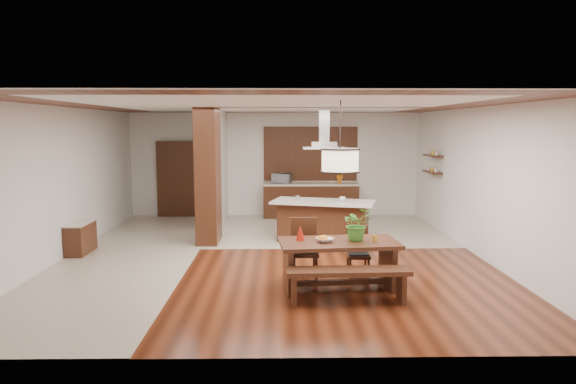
{
  "coord_description": "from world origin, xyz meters",
  "views": [
    {
      "loc": [
        0.13,
        -9.82,
        2.52
      ],
      "look_at": [
        0.3,
        0.0,
        1.25
      ],
      "focal_mm": 32.0,
      "sensor_mm": 36.0,
      "label": 1
    }
  ],
  "objects_px": {
    "pendant_lantern": "(340,144)",
    "dining_table": "(339,254)",
    "dining_chair_right": "(358,253)",
    "hallway_console": "(81,238)",
    "fruit_bowl": "(325,240)",
    "foliage_plant": "(357,224)",
    "dining_bench": "(348,286)",
    "kitchen_island": "(323,221)",
    "dining_chair_left": "(304,249)",
    "range_hood": "(324,128)",
    "island_cup": "(342,199)",
    "microwave": "(282,178)"
  },
  "relations": [
    {
      "from": "pendant_lantern",
      "to": "dining_table",
      "type": "bearing_deg",
      "value": 0.0
    },
    {
      "from": "dining_table",
      "to": "dining_chair_right",
      "type": "relative_size",
      "value": 2.24
    },
    {
      "from": "hallway_console",
      "to": "fruit_bowl",
      "type": "relative_size",
      "value": 3.45
    },
    {
      "from": "hallway_console",
      "to": "pendant_lantern",
      "type": "height_order",
      "value": "pendant_lantern"
    },
    {
      "from": "foliage_plant",
      "to": "fruit_bowl",
      "type": "height_order",
      "value": "foliage_plant"
    },
    {
      "from": "dining_bench",
      "to": "kitchen_island",
      "type": "distance_m",
      "value": 3.95
    },
    {
      "from": "dining_chair_left",
      "to": "range_hood",
      "type": "xyz_separation_m",
      "value": [
        0.55,
        2.79,
        1.96
      ]
    },
    {
      "from": "pendant_lantern",
      "to": "island_cup",
      "type": "relative_size",
      "value": 10.27
    },
    {
      "from": "dining_table",
      "to": "fruit_bowl",
      "type": "height_order",
      "value": "fruit_bowl"
    },
    {
      "from": "hallway_console",
      "to": "microwave",
      "type": "distance_m",
      "value": 5.73
    },
    {
      "from": "fruit_bowl",
      "to": "island_cup",
      "type": "bearing_deg",
      "value": 78.38
    },
    {
      "from": "dining_chair_left",
      "to": "microwave",
      "type": "distance_m",
      "value": 5.84
    },
    {
      "from": "kitchen_island",
      "to": "microwave",
      "type": "bearing_deg",
      "value": 122.12
    },
    {
      "from": "foliage_plant",
      "to": "microwave",
      "type": "xyz_separation_m",
      "value": [
        -1.13,
        6.25,
        0.07
      ]
    },
    {
      "from": "hallway_console",
      "to": "foliage_plant",
      "type": "xyz_separation_m",
      "value": [
        5.14,
        -2.24,
        0.7
      ]
    },
    {
      "from": "foliage_plant",
      "to": "fruit_bowl",
      "type": "relative_size",
      "value": 2.04
    },
    {
      "from": "dining_table",
      "to": "pendant_lantern",
      "type": "relative_size",
      "value": 1.45
    },
    {
      "from": "microwave",
      "to": "dining_chair_left",
      "type": "bearing_deg",
      "value": -66.92
    },
    {
      "from": "dining_bench",
      "to": "fruit_bowl",
      "type": "xyz_separation_m",
      "value": [
        -0.29,
        0.6,
        0.54
      ]
    },
    {
      "from": "dining_table",
      "to": "microwave",
      "type": "distance_m",
      "value": 6.39
    },
    {
      "from": "foliage_plant",
      "to": "island_cup",
      "type": "relative_size",
      "value": 4.07
    },
    {
      "from": "island_cup",
      "to": "microwave",
      "type": "relative_size",
      "value": 0.26
    },
    {
      "from": "dining_chair_left",
      "to": "dining_bench",
      "type": "bearing_deg",
      "value": -65.26
    },
    {
      "from": "pendant_lantern",
      "to": "foliage_plant",
      "type": "height_order",
      "value": "pendant_lantern"
    },
    {
      "from": "fruit_bowl",
      "to": "dining_table",
      "type": "bearing_deg",
      "value": 13.99
    },
    {
      "from": "hallway_console",
      "to": "pendant_lantern",
      "type": "xyz_separation_m",
      "value": [
        4.86,
        -2.3,
        1.93
      ]
    },
    {
      "from": "island_cup",
      "to": "dining_table",
      "type": "bearing_deg",
      "value": -97.96
    },
    {
      "from": "fruit_bowl",
      "to": "kitchen_island",
      "type": "relative_size",
      "value": 0.11
    },
    {
      "from": "pendant_lantern",
      "to": "range_hood",
      "type": "xyz_separation_m",
      "value": [
        0.04,
        3.3,
        0.22
      ]
    },
    {
      "from": "dining_bench",
      "to": "dining_chair_left",
      "type": "height_order",
      "value": "dining_chair_left"
    },
    {
      "from": "dining_chair_right",
      "to": "pendant_lantern",
      "type": "relative_size",
      "value": 0.64
    },
    {
      "from": "pendant_lantern",
      "to": "fruit_bowl",
      "type": "relative_size",
      "value": 5.14
    },
    {
      "from": "foliage_plant",
      "to": "range_hood",
      "type": "xyz_separation_m",
      "value": [
        -0.24,
        3.24,
        1.45
      ]
    },
    {
      "from": "fruit_bowl",
      "to": "range_hood",
      "type": "xyz_separation_m",
      "value": [
        0.26,
        3.35,
        1.68
      ]
    },
    {
      "from": "dining_table",
      "to": "foliage_plant",
      "type": "relative_size",
      "value": 3.65
    },
    {
      "from": "pendant_lantern",
      "to": "dining_bench",
      "type": "bearing_deg",
      "value": -84.34
    },
    {
      "from": "dining_chair_left",
      "to": "foliage_plant",
      "type": "xyz_separation_m",
      "value": [
        0.79,
        -0.45,
        0.51
      ]
    },
    {
      "from": "dining_bench",
      "to": "kitchen_island",
      "type": "xyz_separation_m",
      "value": [
        -0.02,
        3.95,
        0.22
      ]
    },
    {
      "from": "dining_chair_right",
      "to": "fruit_bowl",
      "type": "bearing_deg",
      "value": -133.81
    },
    {
      "from": "dining_chair_left",
      "to": "island_cup",
      "type": "xyz_separation_m",
      "value": [
        0.95,
        2.68,
        0.45
      ]
    },
    {
      "from": "island_cup",
      "to": "kitchen_island",
      "type": "bearing_deg",
      "value": 165.76
    },
    {
      "from": "pendant_lantern",
      "to": "kitchen_island",
      "type": "height_order",
      "value": "pendant_lantern"
    },
    {
      "from": "hallway_console",
      "to": "island_cup",
      "type": "relative_size",
      "value": 6.9
    },
    {
      "from": "dining_chair_right",
      "to": "dining_table",
      "type": "bearing_deg",
      "value": -123.93
    },
    {
      "from": "hallway_console",
      "to": "foliage_plant",
      "type": "distance_m",
      "value": 5.65
    },
    {
      "from": "range_hood",
      "to": "microwave",
      "type": "xyz_separation_m",
      "value": [
        -0.89,
        3.01,
        -1.38
      ]
    },
    {
      "from": "dining_chair_right",
      "to": "hallway_console",
      "type": "bearing_deg",
      "value": 161.76
    },
    {
      "from": "hallway_console",
      "to": "pendant_lantern",
      "type": "distance_m",
      "value": 5.71
    },
    {
      "from": "kitchen_island",
      "to": "range_hood",
      "type": "distance_m",
      "value": 2.0
    },
    {
      "from": "dining_bench",
      "to": "dining_chair_right",
      "type": "height_order",
      "value": "dining_chair_right"
    }
  ]
}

